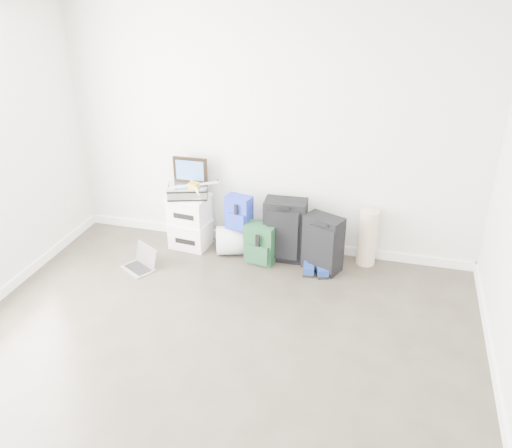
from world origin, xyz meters
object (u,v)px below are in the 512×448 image
(briefcase, at_px, (188,191))
(laptop, at_px, (141,263))
(boxes_stack, at_px, (190,221))
(duffel_bag, at_px, (240,240))
(large_suitcase, at_px, (285,230))
(carry_on, at_px, (323,244))

(briefcase, xyz_separation_m, laptop, (-0.33, -0.60, -0.62))
(boxes_stack, relative_size, laptop, 1.49)
(duffel_bag, relative_size, large_suitcase, 0.74)
(laptop, bearing_deg, large_suitcase, 53.30)
(carry_on, bearing_deg, boxes_stack, -161.48)
(boxes_stack, bearing_deg, laptop, -112.87)
(duffel_bag, bearing_deg, large_suitcase, -15.87)
(briefcase, xyz_separation_m, large_suitcase, (1.09, -0.00, -0.33))
(boxes_stack, height_order, briefcase, briefcase)
(duffel_bag, distance_m, laptop, 1.10)
(duffel_bag, xyz_separation_m, laptop, (-0.92, -0.59, -0.10))
(large_suitcase, bearing_deg, carry_on, -19.36)
(boxes_stack, relative_size, large_suitcase, 0.90)
(boxes_stack, height_order, duffel_bag, boxes_stack)
(laptop, bearing_deg, boxes_stack, 91.84)
(large_suitcase, bearing_deg, briefcase, 176.87)
(carry_on, bearing_deg, briefcase, -161.48)
(large_suitcase, xyz_separation_m, laptop, (-1.42, -0.60, -0.29))
(boxes_stack, height_order, large_suitcase, large_suitcase)
(boxes_stack, xyz_separation_m, large_suitcase, (1.09, -0.00, 0.03))
(boxes_stack, distance_m, carry_on, 1.53)
(boxes_stack, bearing_deg, briefcase, 109.72)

